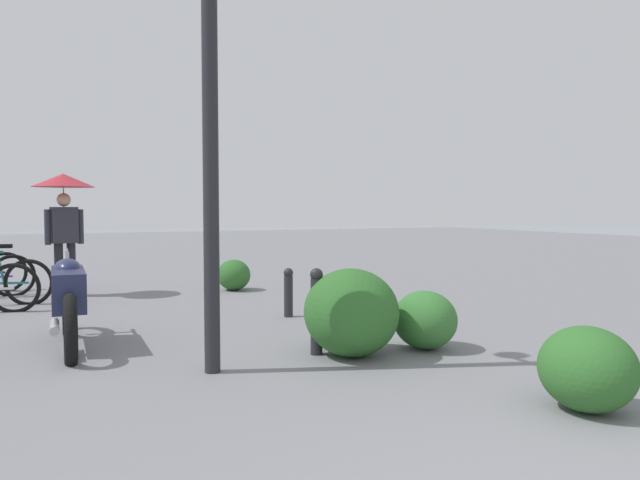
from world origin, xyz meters
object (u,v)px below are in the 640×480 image
at_px(motorcycle, 68,299).
at_px(bollard_near, 316,310).
at_px(lamppost, 210,64).
at_px(bollard_mid, 288,291).
at_px(pedestrian, 64,200).

height_order(motorcycle, bollard_near, motorcycle).
xyz_separation_m(lamppost, motorcycle, (1.65, 1.11, -2.22)).
bearing_deg(bollard_mid, bollard_near, 165.47).
xyz_separation_m(pedestrian, bollard_mid, (-3.39, -2.63, -1.26)).
bearing_deg(motorcycle, bollard_near, -122.92).
bearing_deg(lamppost, motorcycle, 33.99).
height_order(motorcycle, bollard_mid, motorcycle).
bearing_deg(bollard_near, bollard_mid, -14.53).
xyz_separation_m(motorcycle, pedestrian, (4.02, -0.13, 1.10)).
relative_size(lamppost, bollard_mid, 6.21).
bearing_deg(bollard_near, lamppost, 100.41).
distance_m(motorcycle, pedestrian, 4.17).
relative_size(pedestrian, bollard_mid, 3.08).
relative_size(motorcycle, bollard_mid, 3.29).
distance_m(pedestrian, bollard_mid, 4.47).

